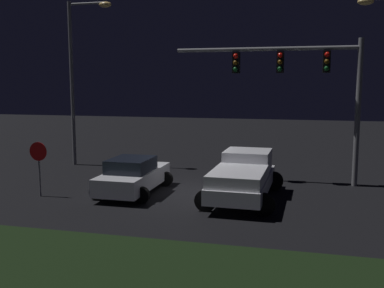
% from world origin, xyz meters
% --- Properties ---
extents(ground_plane, '(80.00, 80.00, 0.00)m').
position_xyz_m(ground_plane, '(0.00, 0.00, 0.00)').
color(ground_plane, black).
extents(pickup_truck, '(2.96, 5.45, 1.80)m').
position_xyz_m(pickup_truck, '(2.37, -0.85, 1.00)').
color(pickup_truck, silver).
rests_on(pickup_truck, ground_plane).
extents(car_sedan, '(2.50, 4.41, 1.51)m').
position_xyz_m(car_sedan, '(-2.23, -1.05, 0.74)').
color(car_sedan, silver).
rests_on(car_sedan, ground_plane).
extents(traffic_signal_gantry, '(8.32, 0.56, 6.50)m').
position_xyz_m(traffic_signal_gantry, '(4.46, 2.58, 4.90)').
color(traffic_signal_gantry, slate).
rests_on(traffic_signal_gantry, ground_plane).
extents(street_lamp_left, '(2.57, 0.44, 8.95)m').
position_xyz_m(street_lamp_left, '(-7.42, 4.33, 5.56)').
color(street_lamp_left, slate).
rests_on(street_lamp_left, ground_plane).
extents(stop_sign, '(0.76, 0.08, 2.23)m').
position_xyz_m(stop_sign, '(-5.69, -2.49, 1.56)').
color(stop_sign, slate).
rests_on(stop_sign, ground_plane).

